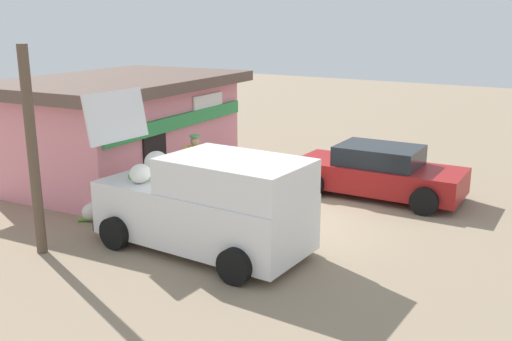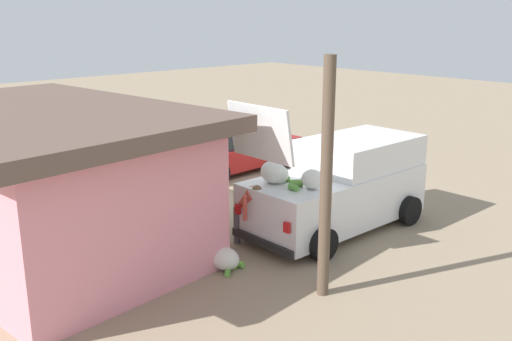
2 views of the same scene
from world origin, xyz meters
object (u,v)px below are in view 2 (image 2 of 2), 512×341
Objects in this scene: parked_sedan at (235,150)px; storefront_bar at (42,180)px; delivery_van at (340,185)px; unloaded_banana_pile at (224,259)px; customer_bending at (249,207)px; paint_bucket at (95,193)px; vendor_standing at (196,181)px.

storefront_bar is at bearing 107.78° from parked_sedan.
unloaded_banana_pile is (0.04, 3.32, -0.79)m from delivery_van.
customer_bending is (-2.47, -3.22, -0.68)m from storefront_bar.
paint_bucket is (2.42, -2.29, -1.32)m from storefront_bar.
storefront_bar is 3.58m from paint_bucket.
delivery_van is 2.66× the size of vendor_standing.
customer_bending is at bearing 73.79° from delivery_van.
vendor_standing is (2.38, 2.19, 0.01)m from delivery_van.
delivery_van reaches higher than vendor_standing.
unloaded_banana_pile is 2.33× the size of paint_bucket.
storefront_bar is at bearing 77.31° from vendor_standing.
delivery_van is 5.52m from parked_sedan.
customer_bending is 1.43m from unloaded_banana_pile.
delivery_van is at bearing -137.34° from vendor_standing.
delivery_van reaches higher than storefront_bar.
unloaded_banana_pile is 5.48m from paint_bucket.
delivery_van reaches higher than unloaded_banana_pile.
paint_bucket is (5.47, -0.22, -0.01)m from unloaded_banana_pile.
parked_sedan is at bearing -92.72° from paint_bucket.
delivery_van is 1.05× the size of parked_sedan.
storefront_bar reaches higher than customer_bending.
vendor_standing reaches higher than customer_bending.
parked_sedan is at bearing -15.69° from delivery_van.
vendor_standing is 4.84× the size of paint_bucket.
storefront_bar reaches higher than vendor_standing.
parked_sedan is at bearing -72.22° from storefront_bar.
paint_bucket is at bearing 16.01° from vendor_standing.
delivery_van is 3.41m from unloaded_banana_pile.
unloaded_banana_pile is at bearing -145.87° from storefront_bar.
unloaded_banana_pile is at bearing 89.22° from delivery_van.
storefront_bar is 7.27m from parked_sedan.
storefront_bar is at bearing 60.09° from delivery_van.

